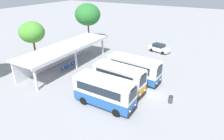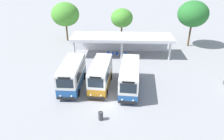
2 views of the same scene
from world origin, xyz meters
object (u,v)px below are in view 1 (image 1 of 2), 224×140
at_px(waiting_chair_end_by_column, 62,69).
at_px(waiting_chair_fifth_seat, 75,63).
at_px(waiting_chair_middle_seat, 68,66).
at_px(city_bus_second_in_row, 119,77).
at_px(litter_bin_apron, 171,99).
at_px(city_bus_middle_cream, 134,68).
at_px(waiting_chair_second_from_end, 66,68).
at_px(parked_car_flank, 159,48).
at_px(waiting_chair_fourth_seat, 72,64).
at_px(city_bus_nearest_orange, 104,91).

bearing_deg(waiting_chair_end_by_column, waiting_chair_fifth_seat, -0.97).
relative_size(waiting_chair_middle_seat, waiting_chair_fifth_seat, 1.00).
distance_m(city_bus_second_in_row, waiting_chair_middle_seat, 10.25).
relative_size(waiting_chair_end_by_column, waiting_chair_middle_seat, 1.00).
distance_m(waiting_chair_end_by_column, waiting_chair_fifth_seat, 2.97).
distance_m(city_bus_second_in_row, waiting_chair_end_by_column, 10.05).
bearing_deg(litter_bin_apron, waiting_chair_middle_seat, 85.35).
distance_m(city_bus_second_in_row, city_bus_middle_cream, 3.60).
height_order(waiting_chair_second_from_end, waiting_chair_fifth_seat, same).
bearing_deg(parked_car_flank, city_bus_second_in_row, -179.89).
height_order(parked_car_flank, waiting_chair_second_from_end, parked_car_flank).
bearing_deg(waiting_chair_fourth_seat, litter_bin_apron, -97.27).
bearing_deg(waiting_chair_fifth_seat, city_bus_middle_cream, -88.60).
xyz_separation_m(waiting_chair_end_by_column, litter_bin_apron, (0.15, -16.34, -0.07)).
bearing_deg(waiting_chair_middle_seat, waiting_chair_fifth_seat, -3.43).
xyz_separation_m(waiting_chair_fifth_seat, litter_bin_apron, (-2.82, -16.29, -0.07)).
relative_size(city_bus_nearest_orange, waiting_chair_fifth_seat, 8.09).
height_order(city_bus_nearest_orange, waiting_chair_fifth_seat, city_bus_nearest_orange).
relative_size(parked_car_flank, waiting_chair_second_from_end, 5.03).
bearing_deg(city_bus_second_in_row, waiting_chair_fourth_seat, 75.32).
relative_size(parked_car_flank, waiting_chair_fourth_seat, 5.03).
relative_size(city_bus_second_in_row, city_bus_middle_cream, 0.89).
xyz_separation_m(city_bus_second_in_row, parked_car_flank, (16.68, 0.03, -1.02)).
bearing_deg(waiting_chair_fifth_seat, waiting_chair_middle_seat, 176.57).
bearing_deg(parked_car_flank, city_bus_nearest_orange, -179.62).
relative_size(city_bus_second_in_row, parked_car_flank, 1.56).
bearing_deg(city_bus_nearest_orange, waiting_chair_end_by_column, 68.61).
height_order(city_bus_middle_cream, waiting_chair_fourth_seat, city_bus_middle_cream).
relative_size(city_bus_second_in_row, waiting_chair_middle_seat, 7.86).
relative_size(city_bus_middle_cream, waiting_chair_end_by_column, 8.86).
bearing_deg(parked_car_flank, waiting_chair_fourth_seat, 145.07).
bearing_deg(waiting_chair_end_by_column, waiting_chair_fourth_seat, -1.98).
distance_m(city_bus_second_in_row, waiting_chair_second_from_end, 10.04).
distance_m(waiting_chair_fifth_seat, litter_bin_apron, 16.53).
bearing_deg(parked_car_flank, litter_bin_apron, -158.37).
distance_m(waiting_chair_end_by_column, waiting_chair_fourth_seat, 2.23).
bearing_deg(waiting_chair_end_by_column, waiting_chair_second_from_end, -5.25).
height_order(city_bus_middle_cream, litter_bin_apron, city_bus_middle_cream).
relative_size(waiting_chair_fourth_seat, litter_bin_apron, 0.96).
bearing_deg(waiting_chair_second_from_end, waiting_chair_fifth_seat, 0.46).
bearing_deg(waiting_chair_fourth_seat, city_bus_second_in_row, -104.68).
height_order(waiting_chair_end_by_column, litter_bin_apron, litter_bin_apron).
bearing_deg(city_bus_second_in_row, parked_car_flank, 0.11).
height_order(parked_car_flank, waiting_chair_middle_seat, parked_car_flank).
distance_m(city_bus_second_in_row, waiting_chair_fifth_seat, 10.53).
height_order(city_bus_second_in_row, waiting_chair_fourth_seat, city_bus_second_in_row).
height_order(city_bus_nearest_orange, city_bus_second_in_row, city_bus_second_in_row).
relative_size(city_bus_middle_cream, litter_bin_apron, 8.46).
bearing_deg(litter_bin_apron, city_bus_second_in_row, 94.60).
bearing_deg(waiting_chair_middle_seat, city_bus_nearest_orange, -118.24).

